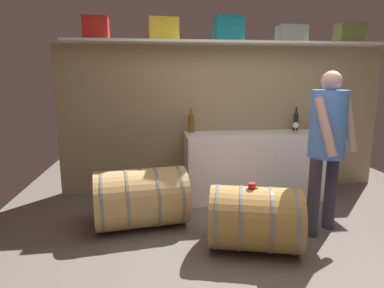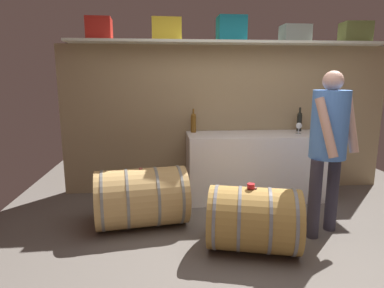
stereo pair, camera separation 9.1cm
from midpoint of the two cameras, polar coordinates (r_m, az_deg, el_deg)
name	(u,v)px [view 1 (the left image)]	position (r m, az deg, el deg)	size (l,w,h in m)	color
ground_plane	(254,238)	(3.42, 10.08, -15.86)	(5.64, 7.22, 0.02)	#625B54
back_wall_panel	(224,119)	(4.54, 5.07, 4.29)	(4.44, 0.10, 1.98)	#9E8761
high_shelf_board	(228,43)	(4.38, 5.72, 17.19)	(4.09, 0.40, 0.03)	silver
toolcase_red	(96,28)	(4.36, -17.02, 18.75)	(0.29, 0.29, 0.26)	red
toolcase_yellow	(164,29)	(4.30, -5.60, 19.30)	(0.36, 0.28, 0.27)	yellow
toolcase_teal	(229,29)	(4.40, 5.80, 19.36)	(0.35, 0.28, 0.30)	#117284
toolcase_grey	(291,34)	(4.65, 16.43, 17.97)	(0.35, 0.25, 0.21)	gray
toolcase_olive	(350,33)	(5.01, 25.43, 17.11)	(0.36, 0.25, 0.26)	olive
work_cabinet	(254,165)	(4.37, 10.21, -3.69)	(1.81, 0.64, 0.85)	white
wine_bottle_amber	(191,122)	(4.29, -0.79, 3.83)	(0.07, 0.07, 0.31)	brown
wine_bottle_dark	(296,121)	(4.65, 17.16, 3.95)	(0.07, 0.07, 0.32)	black
wine_glass	(296,126)	(4.41, 17.12, 3.07)	(0.08, 0.08, 0.15)	white
wine_barrel_near	(255,219)	(3.08, 10.06, -12.72)	(0.93, 0.76, 0.60)	olive
wine_barrel_far	(141,198)	(3.51, -9.64, -9.28)	(1.02, 0.75, 0.63)	tan
tasting_cup	(252,185)	(2.96, 9.56, -7.16)	(0.07, 0.07, 0.04)	red
winemaker_pouring	(328,136)	(3.41, 21.93, 1.24)	(0.53, 0.49, 1.62)	#33303D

